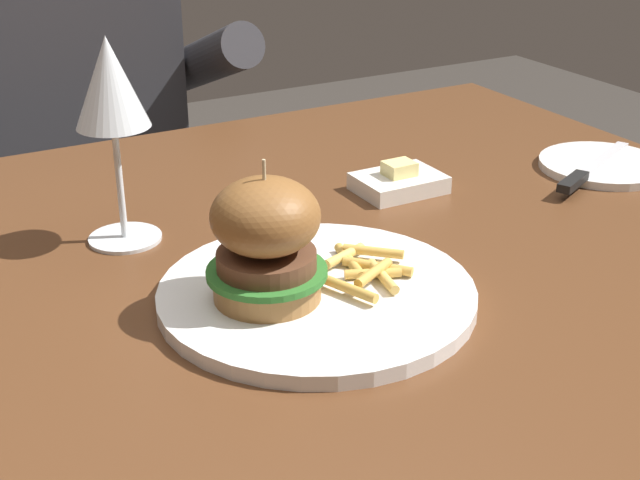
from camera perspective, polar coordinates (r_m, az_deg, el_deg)
name	(u,v)px	position (r m, az deg, el deg)	size (l,w,h in m)	color
dining_table	(232,350)	(0.90, -5.68, -7.05)	(1.27, 0.89, 0.74)	#56331C
main_plate	(317,295)	(0.79, -0.21, -3.51)	(0.28, 0.28, 0.01)	white
burger_sandwich	(263,241)	(0.75, -3.66, -0.05)	(0.10, 0.10, 0.13)	#9E6B38
fries_pile	(365,268)	(0.81, 2.91, -1.80)	(0.10, 0.11, 0.02)	gold
wine_glass	(110,91)	(0.88, -13.27, 9.28)	(0.07, 0.07, 0.21)	silver
bread_plate	(603,165)	(1.16, 17.65, 4.59)	(0.16, 0.16, 0.01)	white
table_knife	(589,170)	(1.11, 16.85, 4.32)	(0.19, 0.10, 0.01)	silver
butter_dish	(399,182)	(1.04, 5.07, 3.74)	(0.10, 0.07, 0.04)	white
diner_person	(72,194)	(1.56, -15.58, 2.84)	(0.51, 0.36, 1.18)	#282833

